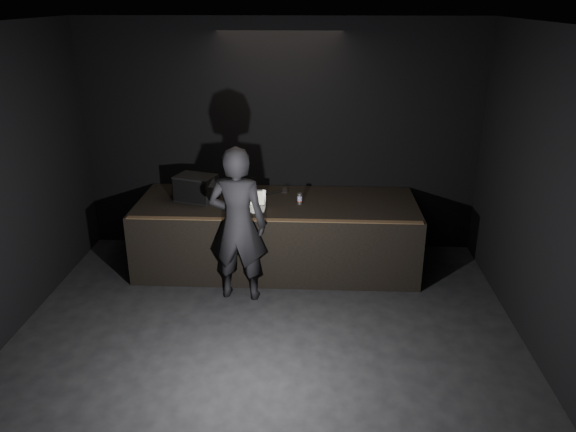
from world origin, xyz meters
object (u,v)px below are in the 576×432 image
at_px(laptop, 253,204).
at_px(person, 238,225).
at_px(stage_riser, 277,234).
at_px(beer_can, 300,199).
at_px(stage_monitor, 196,188).

bearing_deg(laptop, person, -99.88).
height_order(stage_riser, laptop, laptop).
relative_size(beer_can, person, 0.08).
height_order(stage_monitor, beer_can, stage_monitor).
bearing_deg(stage_monitor, beer_can, 14.64).
bearing_deg(stage_monitor, person, -35.12).
distance_m(stage_monitor, person, 1.22).
relative_size(stage_monitor, beer_can, 4.02).
height_order(stage_riser, beer_can, beer_can).
bearing_deg(person, beer_can, -126.14).
relative_size(stage_monitor, laptop, 1.85).
xyz_separation_m(stage_monitor, beer_can, (1.49, -0.09, -0.10)).
distance_m(laptop, person, 0.68).
height_order(stage_riser, person, person).
relative_size(stage_monitor, person, 0.31).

